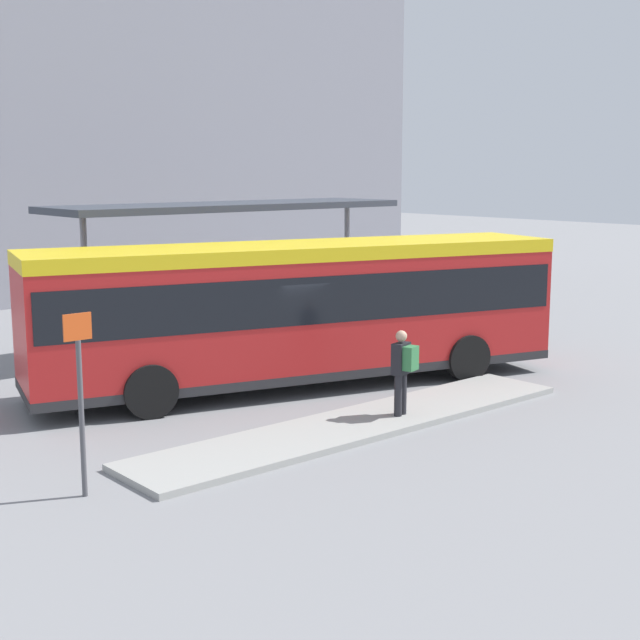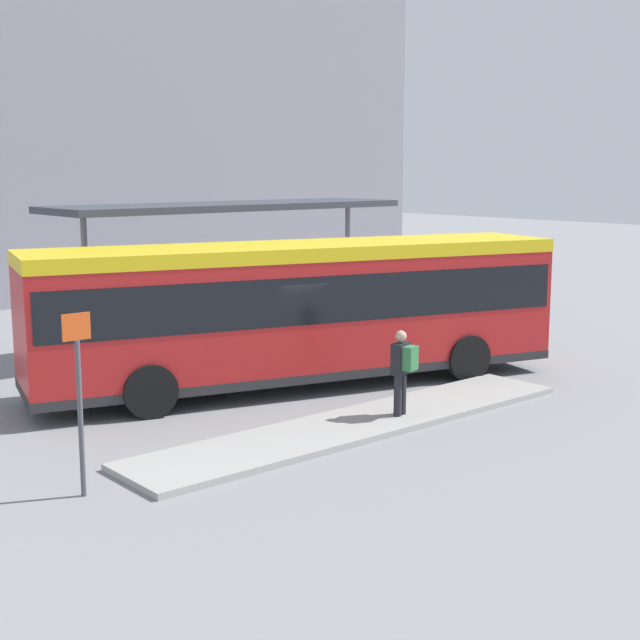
# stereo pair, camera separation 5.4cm
# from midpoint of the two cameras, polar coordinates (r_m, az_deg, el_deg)

# --- Properties ---
(ground_plane) EXTENTS (120.00, 120.00, 0.00)m
(ground_plane) POSITION_cam_midpoint_polar(r_m,az_deg,el_deg) (20.33, -1.37, -4.24)
(ground_plane) COLOR gray
(curb_island) EXTENTS (9.96, 1.80, 0.12)m
(curb_island) POSITION_cam_midpoint_polar(r_m,az_deg,el_deg) (17.21, 2.57, -6.62)
(curb_island) COLOR #9E9E99
(curb_island) RESTS_ON ground_plane
(city_bus) EXTENTS (12.29, 5.72, 3.24)m
(city_bus) POSITION_cam_midpoint_polar(r_m,az_deg,el_deg) (19.96, -1.36, 1.03)
(city_bus) COLOR red
(city_bus) RESTS_ON ground_plane
(pedestrian_waiting) EXTENTS (0.46, 0.50, 1.68)m
(pedestrian_waiting) POSITION_cam_midpoint_polar(r_m,az_deg,el_deg) (17.36, 5.24, -3.02)
(pedestrian_waiting) COLOR #232328
(pedestrian_waiting) RESTS_ON curb_island
(bicycle_black) EXTENTS (0.48, 1.75, 0.75)m
(bicycle_black) POSITION_cam_midpoint_polar(r_m,az_deg,el_deg) (28.52, 8.91, 0.46)
(bicycle_black) COLOR black
(bicycle_black) RESTS_ON ground_plane
(bicycle_orange) EXTENTS (0.48, 1.76, 0.76)m
(bicycle_orange) POSITION_cam_midpoint_polar(r_m,az_deg,el_deg) (29.01, 7.44, 0.65)
(bicycle_orange) COLOR black
(bicycle_orange) RESTS_ON ground_plane
(bicycle_white) EXTENTS (0.48, 1.51, 0.66)m
(bicycle_white) POSITION_cam_midpoint_polar(r_m,az_deg,el_deg) (29.62, 6.16, 0.77)
(bicycle_white) COLOR black
(bicycle_white) RESTS_ON ground_plane
(station_shelter) EXTENTS (10.29, 2.78, 3.95)m
(station_shelter) POSITION_cam_midpoint_polar(r_m,az_deg,el_deg) (24.79, -5.84, 7.09)
(station_shelter) COLOR #383D47
(station_shelter) RESTS_ON ground_plane
(potted_planter_near_shelter) EXTENTS (1.02, 1.02, 1.35)m
(potted_planter_near_shelter) POSITION_cam_midpoint_polar(r_m,az_deg,el_deg) (24.64, 0.46, -0.15)
(potted_planter_near_shelter) COLOR slate
(potted_planter_near_shelter) RESTS_ON ground_plane
(potted_planter_far_side) EXTENTS (0.98, 0.98, 1.31)m
(potted_planter_far_side) POSITION_cam_midpoint_polar(r_m,az_deg,el_deg) (21.02, -8.84, -2.02)
(potted_planter_far_side) COLOR slate
(potted_planter_far_side) RESTS_ON ground_plane
(platform_sign) EXTENTS (0.44, 0.08, 2.80)m
(platform_sign) POSITION_cam_midpoint_polar(r_m,az_deg,el_deg) (13.71, -15.19, -4.71)
(platform_sign) COLOR #4C4C51
(platform_sign) RESTS_ON ground_plane
(station_building) EXTENTS (26.31, 11.99, 15.83)m
(station_building) POSITION_cam_midpoint_polar(r_m,az_deg,el_deg) (41.09, -14.40, 13.60)
(station_building) COLOR gray
(station_building) RESTS_ON ground_plane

